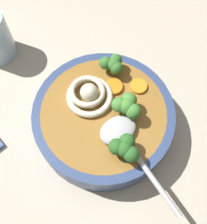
{
  "coord_description": "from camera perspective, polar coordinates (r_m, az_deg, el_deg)",
  "views": [
    {
      "loc": [
        -6.81,
        14.39,
        50.01
      ],
      "look_at": [
        -0.77,
        -3.6,
        9.21
      ],
      "focal_mm": 45.01,
      "sensor_mm": 36.0,
      "label": 1
    }
  ],
  "objects": [
    {
      "name": "table_slab",
      "position": [
        0.51,
        -2.13,
        -6.84
      ],
      "size": [
        109.79,
        109.79,
        3.26
      ],
      "primitive_type": "cube",
      "color": "#BCB29E",
      "rests_on": "ground"
    },
    {
      "name": "soup_bowl",
      "position": [
        0.48,
        -0.0,
        -1.46
      ],
      "size": [
        23.2,
        23.2,
        5.94
      ],
      "color": "#334775",
      "rests_on": "table_slab"
    },
    {
      "name": "soup_spoon",
      "position": [
        0.43,
        4.0,
        -5.13
      ],
      "size": [
        15.57,
        13.37,
        1.6
      ],
      "rotation": [
        0.0,
        0.0,
        2.47
      ],
      "color": "#B7B7BC",
      "rests_on": "soup_bowl"
    },
    {
      "name": "broccoli_floret_near_spoon",
      "position": [
        0.43,
        4.81,
        1.27
      ],
      "size": [
        4.78,
        4.11,
        3.78
      ],
      "color": "#7A9E60",
      "rests_on": "soup_bowl"
    },
    {
      "name": "noodle_pile",
      "position": [
        0.45,
        -2.99,
        3.63
      ],
      "size": [
        8.41,
        8.25,
        3.38
      ],
      "color": "beige",
      "rests_on": "soup_bowl"
    },
    {
      "name": "carrot_slice_front",
      "position": [
        0.47,
        2.1,
        5.17
      ],
      "size": [
        2.95,
        2.95,
        0.59
      ],
      "primitive_type": "cylinder",
      "color": "orange",
      "rests_on": "soup_bowl"
    },
    {
      "name": "broccoli_floret_beside_chili",
      "position": [
        0.47,
        1.7,
        9.75
      ],
      "size": [
        4.2,
        3.61,
        3.32
      ],
      "color": "#7A9E60",
      "rests_on": "soup_bowl"
    },
    {
      "name": "carrot_slice_right",
      "position": [
        0.47,
        7.11,
        5.23
      ],
      "size": [
        2.85,
        2.85,
        0.5
      ],
      "primitive_type": "cylinder",
      "color": "orange",
      "rests_on": "soup_bowl"
    },
    {
      "name": "broccoli_floret_rear",
      "position": [
        0.4,
        4.36,
        -7.29
      ],
      "size": [
        4.7,
        4.04,
        3.71
      ],
      "color": "#7A9E60",
      "rests_on": "soup_bowl"
    }
  ]
}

